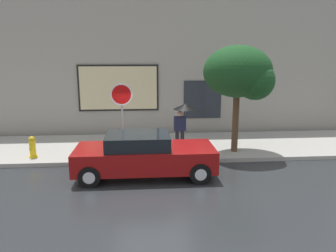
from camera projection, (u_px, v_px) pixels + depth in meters
ground_plane at (152, 175)px, 10.28m from camera, size 60.00×60.00×0.00m
sidewalk at (150, 147)px, 13.19m from camera, size 20.00×4.00×0.15m
building_facade at (148, 61)px, 14.89m from camera, size 20.00×0.67×7.00m
parked_car at (144, 155)px, 10.07m from camera, size 4.33×1.85×1.37m
fire_hydrant at (32, 147)px, 11.50m from camera, size 0.30×0.44×0.78m
pedestrian_with_umbrella at (183, 114)px, 12.13m from camera, size 0.93×0.93×1.83m
street_tree at (241, 74)px, 11.64m from camera, size 2.53×2.15×3.98m
stop_sign at (122, 106)px, 11.12m from camera, size 0.76×0.10×2.66m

